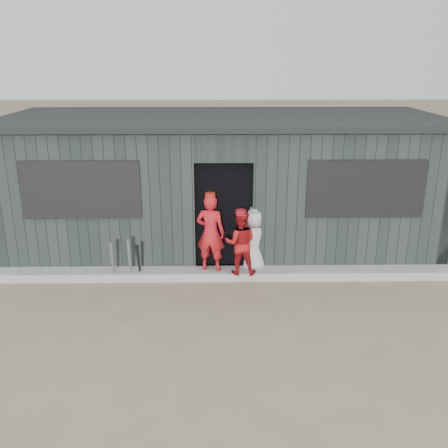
{
  "coord_description": "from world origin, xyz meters",
  "views": [
    {
      "loc": [
        -0.12,
        -6.16,
        3.67
      ],
      "look_at": [
        0.0,
        1.8,
        1.0
      ],
      "focal_mm": 40.0,
      "sensor_mm": 36.0,
      "label": 1
    }
  ],
  "objects_px": {
    "bat_left": "(130,260)",
    "dugout": "(223,183)",
    "bat_mid": "(113,262)",
    "player_red_left": "(211,233)",
    "player_red_right": "(240,243)",
    "player_grey_back": "(254,241)",
    "bat_right": "(139,262)"
  },
  "relations": [
    {
      "from": "bat_right",
      "to": "player_grey_back",
      "type": "bearing_deg",
      "value": 10.55
    },
    {
      "from": "player_red_right",
      "to": "player_grey_back",
      "type": "bearing_deg",
      "value": -120.16
    },
    {
      "from": "player_grey_back",
      "to": "bat_right",
      "type": "bearing_deg",
      "value": -7.21
    },
    {
      "from": "player_red_left",
      "to": "dugout",
      "type": "height_order",
      "value": "dugout"
    },
    {
      "from": "player_red_left",
      "to": "player_red_right",
      "type": "relative_size",
      "value": 1.22
    },
    {
      "from": "bat_mid",
      "to": "bat_right",
      "type": "relative_size",
      "value": 1.02
    },
    {
      "from": "bat_right",
      "to": "dugout",
      "type": "relative_size",
      "value": 0.09
    },
    {
      "from": "bat_left",
      "to": "bat_right",
      "type": "xyz_separation_m",
      "value": [
        0.15,
        -0.01,
        -0.04
      ]
    },
    {
      "from": "bat_mid",
      "to": "player_red_right",
      "type": "bearing_deg",
      "value": 0.75
    },
    {
      "from": "player_red_left",
      "to": "player_red_right",
      "type": "bearing_deg",
      "value": 176.82
    },
    {
      "from": "bat_left",
      "to": "player_grey_back",
      "type": "height_order",
      "value": "player_grey_back"
    },
    {
      "from": "bat_left",
      "to": "bat_right",
      "type": "relative_size",
      "value": 1.07
    },
    {
      "from": "bat_left",
      "to": "dugout",
      "type": "relative_size",
      "value": 0.1
    },
    {
      "from": "player_red_right",
      "to": "dugout",
      "type": "distance_m",
      "value": 1.93
    },
    {
      "from": "dugout",
      "to": "player_grey_back",
      "type": "bearing_deg",
      "value": -69.43
    },
    {
      "from": "bat_left",
      "to": "bat_mid",
      "type": "bearing_deg",
      "value": -169.43
    },
    {
      "from": "bat_mid",
      "to": "dugout",
      "type": "height_order",
      "value": "dugout"
    },
    {
      "from": "bat_right",
      "to": "player_red_left",
      "type": "xyz_separation_m",
      "value": [
        1.23,
        0.14,
        0.47
      ]
    },
    {
      "from": "bat_left",
      "to": "dugout",
      "type": "xyz_separation_m",
      "value": [
        1.6,
        1.79,
        0.89
      ]
    },
    {
      "from": "bat_mid",
      "to": "dugout",
      "type": "xyz_separation_m",
      "value": [
        1.89,
        1.85,
        0.91
      ]
    },
    {
      "from": "bat_right",
      "to": "player_red_left",
      "type": "height_order",
      "value": "player_red_left"
    },
    {
      "from": "dugout",
      "to": "player_red_right",
      "type": "bearing_deg",
      "value": -81.38
    },
    {
      "from": "bat_mid",
      "to": "player_red_left",
      "type": "relative_size",
      "value": 0.56
    },
    {
      "from": "bat_mid",
      "to": "player_red_left",
      "type": "distance_m",
      "value": 1.73
    },
    {
      "from": "bat_left",
      "to": "dugout",
      "type": "bearing_deg",
      "value": 48.21
    },
    {
      "from": "bat_mid",
      "to": "player_red_left",
      "type": "xyz_separation_m",
      "value": [
        1.66,
        0.18,
        0.45
      ]
    },
    {
      "from": "player_red_right",
      "to": "player_grey_back",
      "type": "height_order",
      "value": "player_red_right"
    },
    {
      "from": "bat_right",
      "to": "bat_mid",
      "type": "bearing_deg",
      "value": -173.94
    },
    {
      "from": "bat_mid",
      "to": "player_red_right",
      "type": "xyz_separation_m",
      "value": [
        2.16,
        0.03,
        0.32
      ]
    },
    {
      "from": "player_red_left",
      "to": "player_grey_back",
      "type": "height_order",
      "value": "player_red_left"
    },
    {
      "from": "player_red_right",
      "to": "bat_mid",
      "type": "bearing_deg",
      "value": 4.48
    },
    {
      "from": "player_red_right",
      "to": "player_grey_back",
      "type": "relative_size",
      "value": 0.94
    }
  ]
}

